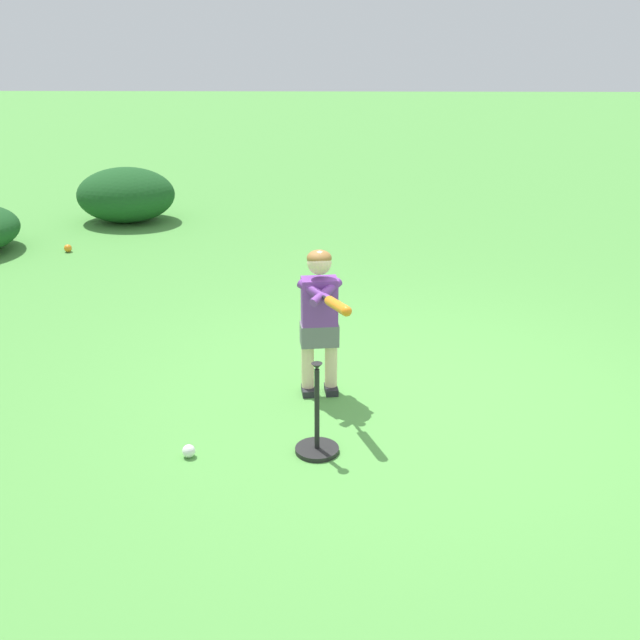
{
  "coord_description": "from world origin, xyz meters",
  "views": [
    {
      "loc": [
        -0.49,
        -5.39,
        2.72
      ],
      "look_at": [
        -0.58,
        0.35,
        0.45
      ],
      "focal_mm": 46.48,
      "sensor_mm": 36.0,
      "label": 1
    }
  ],
  "objects_px": {
    "play_ball_near_batter": "(189,451)",
    "batting_tee": "(317,437)",
    "child_batter": "(320,311)",
    "play_ball_midfield": "(311,330)",
    "play_ball_center_lawn": "(68,248)"
  },
  "relations": [
    {
      "from": "play_ball_midfield",
      "to": "batting_tee",
      "type": "distance_m",
      "value": 1.94
    },
    {
      "from": "child_batter",
      "to": "play_ball_midfield",
      "type": "distance_m",
      "value": 1.28
    },
    {
      "from": "child_batter",
      "to": "play_ball_midfield",
      "type": "xyz_separation_m",
      "value": [
        -0.09,
        1.12,
        -0.61
      ]
    },
    {
      "from": "child_batter",
      "to": "batting_tee",
      "type": "distance_m",
      "value": 0.98
    },
    {
      "from": "child_batter",
      "to": "batting_tee",
      "type": "xyz_separation_m",
      "value": [
        -0.01,
        -0.82,
        -0.55
      ]
    },
    {
      "from": "play_ball_center_lawn",
      "to": "play_ball_midfield",
      "type": "distance_m",
      "value": 3.69
    },
    {
      "from": "play_ball_center_lawn",
      "to": "batting_tee",
      "type": "height_order",
      "value": "batting_tee"
    },
    {
      "from": "play_ball_center_lawn",
      "to": "child_batter",
      "type": "bearing_deg",
      "value": -50.47
    },
    {
      "from": "play_ball_near_batter",
      "to": "play_ball_midfield",
      "type": "bearing_deg",
      "value": 70.23
    },
    {
      "from": "play_ball_near_batter",
      "to": "play_ball_midfield",
      "type": "xyz_separation_m",
      "value": [
        0.72,
        2.01,
        0.0
      ]
    },
    {
      "from": "child_batter",
      "to": "play_ball_center_lawn",
      "type": "relative_size",
      "value": 12.38
    },
    {
      "from": "child_batter",
      "to": "play_ball_center_lawn",
      "type": "height_order",
      "value": "child_batter"
    },
    {
      "from": "play_ball_near_batter",
      "to": "batting_tee",
      "type": "xyz_separation_m",
      "value": [
        0.81,
        0.07,
        0.06
      ]
    },
    {
      "from": "play_ball_midfield",
      "to": "child_batter",
      "type": "bearing_deg",
      "value": -85.25
    },
    {
      "from": "play_ball_near_batter",
      "to": "batting_tee",
      "type": "bearing_deg",
      "value": 5.22
    }
  ]
}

